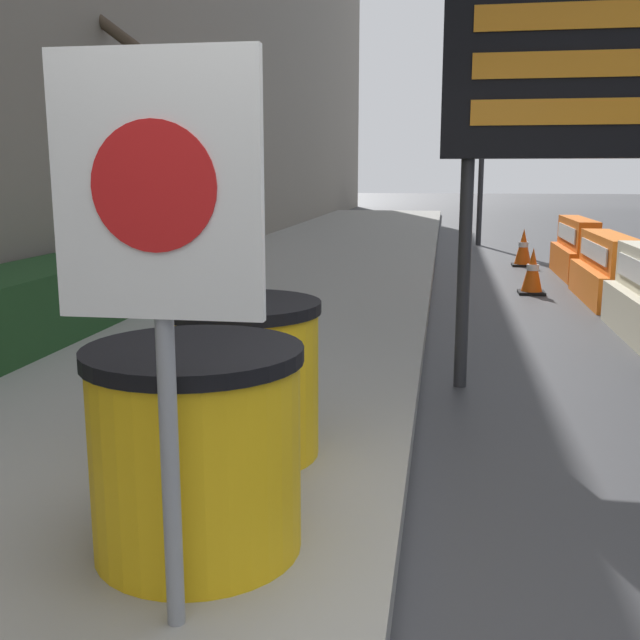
# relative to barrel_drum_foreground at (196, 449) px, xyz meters

# --- Properties ---
(hedge_strip) EXTENTS (0.90, 6.71, 0.65)m
(hedge_strip) POSITION_rel_barrel_drum_foreground_xyz_m (-2.72, 3.32, -0.09)
(hedge_strip) COLOR #1E421E
(hedge_strip) RESTS_ON sidewalk_left
(bare_tree) EXTENTS (1.83, 2.00, 3.62)m
(bare_tree) POSITION_rel_barrel_drum_foreground_xyz_m (-2.80, 7.25, 1.36)
(bare_tree) COLOR #4C3D2D
(bare_tree) RESTS_ON sidewalk_left
(barrel_drum_foreground) EXTENTS (0.86, 0.86, 0.83)m
(barrel_drum_foreground) POSITION_rel_barrel_drum_foreground_xyz_m (0.00, 0.00, 0.00)
(barrel_drum_foreground) COLOR yellow
(barrel_drum_foreground) RESTS_ON sidewalk_left
(barrel_drum_middle) EXTENTS (0.86, 0.86, 0.83)m
(barrel_drum_middle) POSITION_rel_barrel_drum_foreground_xyz_m (-0.10, 1.03, 0.00)
(barrel_drum_middle) COLOR yellow
(barrel_drum_middle) RESTS_ON sidewalk_left
(warning_sign) EXTENTS (0.65, 0.08, 1.85)m
(warning_sign) POSITION_rel_barrel_drum_foreground_xyz_m (0.09, -0.53, 0.89)
(warning_sign) COLOR gray
(warning_sign) RESTS_ON sidewalk_left
(message_board) EXTENTS (2.20, 0.36, 3.14)m
(message_board) POSITION_rel_barrel_drum_foreground_xyz_m (1.94, 3.11, 1.81)
(message_board) COLOR #28282B
(message_board) RESTS_ON ground_plane
(jersey_barrier_orange_near) EXTENTS (0.63, 2.10, 0.87)m
(jersey_barrier_orange_near) POSITION_rel_barrel_drum_foreground_xyz_m (3.07, 7.47, -0.20)
(jersey_barrier_orange_near) COLOR orange
(jersey_barrier_orange_near) RESTS_ON ground_plane
(jersey_barrier_orange_far) EXTENTS (0.55, 2.08, 0.94)m
(jersey_barrier_orange_far) POSITION_rel_barrel_drum_foreground_xyz_m (3.07, 9.89, -0.17)
(jersey_barrier_orange_far) COLOR orange
(jersey_barrier_orange_far) RESTS_ON ground_plane
(traffic_cone_near) EXTENTS (0.36, 0.36, 0.64)m
(traffic_cone_near) POSITION_rel_barrel_drum_foreground_xyz_m (2.17, 7.92, -0.27)
(traffic_cone_near) COLOR black
(traffic_cone_near) RESTS_ON ground_plane
(traffic_cone_mid) EXTENTS (0.40, 0.40, 0.71)m
(traffic_cone_mid) POSITION_rel_barrel_drum_foreground_xyz_m (3.33, 7.12, -0.24)
(traffic_cone_mid) COLOR black
(traffic_cone_mid) RESTS_ON ground_plane
(traffic_cone_far) EXTENTS (0.38, 0.38, 0.67)m
(traffic_cone_far) POSITION_rel_barrel_drum_foreground_xyz_m (2.36, 11.15, -0.26)
(traffic_cone_far) COLOR black
(traffic_cone_far) RESTS_ON ground_plane
(traffic_light_near_curb) EXTENTS (0.28, 0.44, 3.60)m
(traffic_light_near_curb) POSITION_rel_barrel_drum_foreground_xyz_m (1.74, 14.94, 2.03)
(traffic_light_near_curb) COLOR #2D2D30
(traffic_light_near_curb) RESTS_ON ground_plane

